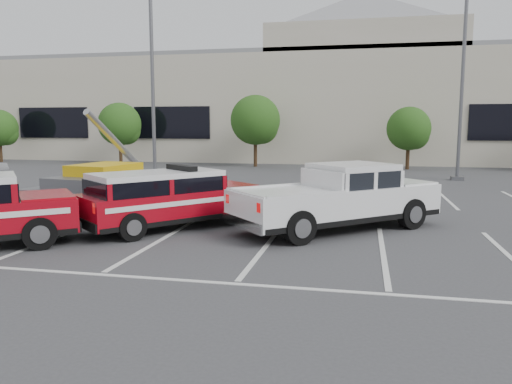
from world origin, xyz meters
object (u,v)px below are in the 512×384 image
tree_left (121,126)px  utility_rig (101,188)px  light_pole_left (152,77)px  light_pole_mid (462,78)px  convention_building (340,102)px  tree_far_left (1,129)px  tree_mid_right (410,130)px  fire_chief_suv (169,203)px  tree_mid_left (257,122)px  white_pickup (339,204)px

tree_left → utility_rig: 19.45m
light_pole_left → light_pole_mid: bearing=14.9°
convention_building → tree_left: size_ratio=13.58×
tree_left → tree_far_left: bearing=-180.0°
light_pole_left → utility_rig: size_ratio=2.47×
tree_far_left → tree_left: size_ratio=0.90×
tree_mid_right → convention_building: bearing=116.6°
tree_mid_right → utility_rig: 21.25m
convention_building → fire_chief_suv: bearing=-96.1°
tree_left → light_pole_mid: bearing=-15.4°
tree_mid_left → fire_chief_suv: (1.87, -20.49, -2.33)m
white_pickup → utility_rig: (-8.35, 2.15, -0.04)m
tree_far_left → white_pickup: (26.49, -19.69, -1.79)m
tree_far_left → tree_mid_right: bearing=0.0°
light_pole_mid → fire_chief_suv: (-10.04, -14.44, -4.47)m
tree_far_left → tree_mid_left: tree_mid_left is taller
light_pole_mid → white_pickup: light_pole_mid is taller
convention_building → fire_chief_suv: (-3.22, -30.31, -4.01)m
tree_left → utility_rig: size_ratio=1.06×
tree_far_left → tree_mid_right: 30.00m
tree_mid_left → white_pickup: size_ratio=0.85×
light_pole_mid → tree_mid_left: bearing=153.1°
tree_mid_left → white_pickup: (6.49, -19.69, -2.32)m
utility_rig → fire_chief_suv: bearing=-29.4°
tree_mid_left → utility_rig: bearing=-96.0°
tree_left → tree_mid_left: size_ratio=0.91×
tree_mid_left → utility_rig: 17.80m
tree_mid_left → light_pole_left: bearing=-107.1°
tree_left → tree_mid_right: (20.00, -0.00, -0.27)m
fire_chief_suv → light_pole_left: bearing=155.1°
tree_mid_left → white_pickup: bearing=-71.8°
tree_mid_right → utility_rig: bearing=-124.1°
light_pole_left → utility_rig: 8.83m
light_pole_left → white_pickup: bearing=-45.2°
tree_mid_left → convention_building: bearing=62.6°
tree_mid_left → tree_mid_right: tree_mid_left is taller
tree_mid_right → light_pole_mid: size_ratio=0.39×
light_pole_mid → fire_chief_suv: 18.15m
tree_mid_right → light_pole_left: (-13.09, -10.05, 2.68)m
fire_chief_suv → tree_mid_right: bearing=108.1°
light_pole_left → white_pickup: 14.31m
convention_building → tree_mid_left: (-5.09, -9.82, -1.68)m
tree_far_left → light_pole_mid: (31.91, -6.05, 2.68)m
light_pole_left → white_pickup: (9.58, -9.64, -4.47)m
light_pole_left → fire_chief_suv: bearing=-64.6°
tree_far_left → utility_rig: 25.30m
tree_left → light_pole_left: 12.43m
tree_far_left → light_pole_left: bearing=-30.7°
convention_building → tree_far_left: 27.03m
convention_building → light_pole_mid: size_ratio=5.86×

